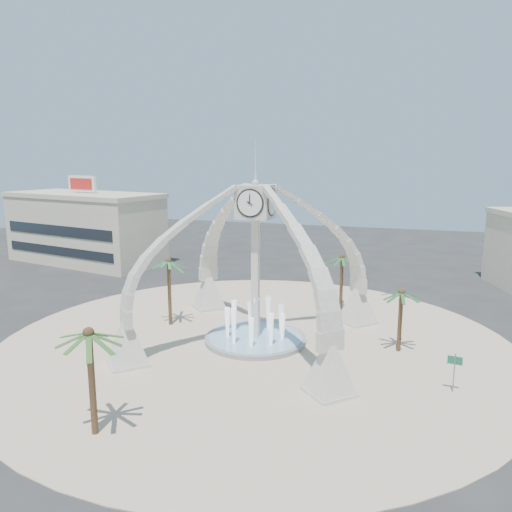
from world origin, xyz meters
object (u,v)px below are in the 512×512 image
(fountain, at_px, (256,338))
(palm_west, at_px, (168,262))
(palm_north, at_px, (342,258))
(palm_south, at_px, (89,335))
(clock_tower, at_px, (256,261))
(street_sign, at_px, (455,365))
(palm_east, at_px, (402,293))

(fountain, height_order, palm_west, palm_west)
(palm_north, height_order, palm_south, palm_south)
(clock_tower, height_order, palm_north, clock_tower)
(palm_south, relative_size, street_sign, 2.48)
(fountain, bearing_deg, palm_east, 7.60)
(palm_east, bearing_deg, fountain, -172.40)
(clock_tower, bearing_deg, street_sign, -17.34)
(street_sign, bearing_deg, palm_east, 127.30)
(palm_west, height_order, palm_south, palm_west)
(palm_east, relative_size, palm_west, 0.83)
(clock_tower, xyz_separation_m, fountain, (0.00, 0.00, -6.20))
(palm_west, bearing_deg, palm_south, -75.21)
(palm_east, xyz_separation_m, street_sign, (3.49, -5.91, -2.73))
(clock_tower, height_order, palm_west, clock_tower)
(palm_south, xyz_separation_m, street_sign, (18.12, 10.90, -3.70))
(fountain, height_order, palm_south, palm_south)
(clock_tower, relative_size, palm_west, 2.84)
(palm_east, xyz_separation_m, palm_west, (-19.09, 0.09, 1.05))
(palm_north, bearing_deg, palm_south, -109.44)
(clock_tower, height_order, fountain, clock_tower)
(palm_west, bearing_deg, fountain, -10.48)
(fountain, distance_m, palm_south, 16.67)
(palm_south, bearing_deg, clock_tower, 76.02)
(palm_west, bearing_deg, clock_tower, -10.48)
(clock_tower, height_order, palm_east, clock_tower)
(palm_east, relative_size, street_sign, 2.06)
(palm_west, bearing_deg, street_sign, -14.87)
(palm_north, bearing_deg, fountain, -117.09)
(palm_east, distance_m, palm_north, 10.33)
(clock_tower, relative_size, street_sign, 7.05)
(palm_east, bearing_deg, palm_south, -131.05)
(palm_north, relative_size, street_sign, 2.30)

